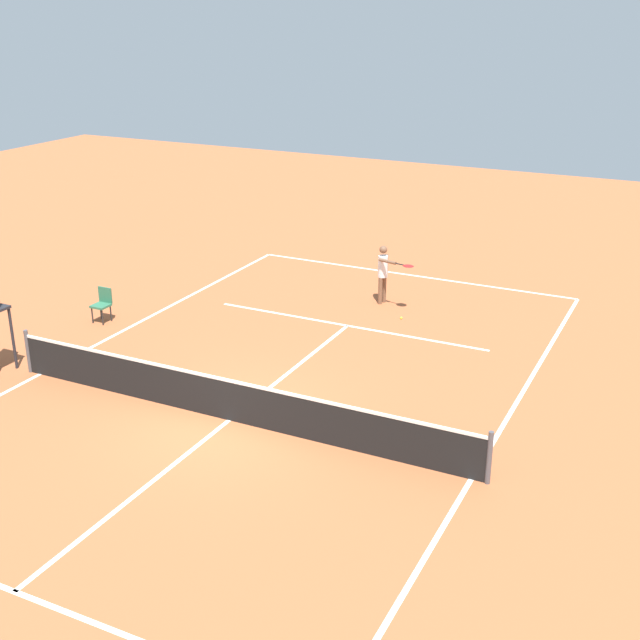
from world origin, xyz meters
The scene contains 6 objects.
ground_plane centered at (0.00, 0.00, 0.00)m, with size 60.00×60.00×0.00m, color #AD5933.
court_lines centered at (0.00, 0.00, 0.00)m, with size 10.65×22.21×0.01m.
tennis_net centered at (0.00, 0.00, 0.50)m, with size 11.25×0.10×1.07m.
player_serving centered at (-0.20, -8.18, 1.04)m, with size 1.25×0.79×1.74m.
tennis_ball centered at (-1.14, -7.20, 0.03)m, with size 0.07×0.07×0.07m, color #CCE033.
courtside_chair_mid centered at (6.21, -3.42, 0.53)m, with size 0.44×0.46×0.95m.
Camera 1 is at (-8.59, 13.15, 8.30)m, focal length 46.48 mm.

